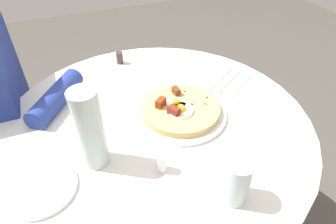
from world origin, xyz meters
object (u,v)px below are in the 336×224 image
at_px(bread_plate, 42,189).
at_px(fork, 229,81).
at_px(water_bottle, 90,130).
at_px(salt_shaker, 162,163).
at_px(dining_table, 157,155).
at_px(pizza_plate, 180,113).
at_px(person_seated, 8,135).
at_px(breakfast_pizza, 180,109).
at_px(pepper_shaker, 120,58).
at_px(water_glass, 235,181).
at_px(knife, 221,78).

xyz_separation_m(bread_plate, fork, (-0.24, 0.68, 0.00)).
height_order(water_bottle, salt_shaker, water_bottle).
xyz_separation_m(dining_table, pizza_plate, (0.01, 0.08, 0.17)).
distance_m(person_seated, breakfast_pizza, 0.73).
height_order(fork, salt_shaker, salt_shaker).
height_order(pizza_plate, pepper_shaker, pepper_shaker).
xyz_separation_m(pizza_plate, salt_shaker, (0.19, -0.14, 0.02)).
relative_size(person_seated, water_glass, 9.27).
bearing_deg(salt_shaker, water_glass, 42.55).
relative_size(knife, pepper_shaker, 3.72).
xyz_separation_m(breakfast_pizza, knife, (-0.13, 0.23, -0.02)).
height_order(bread_plate, water_glass, water_glass).
bearing_deg(dining_table, pizza_plate, 84.65).
distance_m(fork, pepper_shaker, 0.45).
xyz_separation_m(person_seated, salt_shaker, (0.55, 0.45, 0.23)).
relative_size(bread_plate, knife, 0.97).
height_order(salt_shaker, pepper_shaker, salt_shaker).
height_order(knife, water_bottle, water_bottle).
xyz_separation_m(pizza_plate, knife, (-0.13, 0.23, 0.00)).
height_order(bread_plate, fork, bread_plate).
distance_m(bread_plate, fork, 0.73).
relative_size(dining_table, knife, 5.50).
bearing_deg(pizza_plate, knife, 120.60).
bearing_deg(fork, pizza_plate, 170.05).
bearing_deg(salt_shaker, bread_plate, -99.79).
height_order(dining_table, bread_plate, bread_plate).
distance_m(person_seated, pizza_plate, 0.72).
bearing_deg(dining_table, water_bottle, -63.65).
height_order(breakfast_pizza, fork, breakfast_pizza).
height_order(person_seated, water_glass, person_seated).
xyz_separation_m(person_seated, water_glass, (0.69, 0.58, 0.27)).
height_order(breakfast_pizza, knife, breakfast_pizza).
distance_m(pizza_plate, salt_shaker, 0.24).
bearing_deg(pizza_plate, dining_table, -95.35).
relative_size(knife, salt_shaker, 3.16).
xyz_separation_m(fork, pepper_shaker, (-0.29, -0.34, 0.02)).
height_order(bread_plate, salt_shaker, salt_shaker).
height_order(dining_table, breakfast_pizza, breakfast_pizza).
distance_m(dining_table, fork, 0.39).
bearing_deg(fork, breakfast_pizza, 169.94).
xyz_separation_m(water_glass, water_bottle, (-0.24, -0.28, 0.05)).
height_order(breakfast_pizza, salt_shaker, breakfast_pizza).
distance_m(bread_plate, water_glass, 0.47).
bearing_deg(water_bottle, knife, 113.86).
distance_m(person_seated, pepper_shaker, 0.55).
height_order(pizza_plate, knife, pizza_plate).
bearing_deg(water_glass, bread_plate, -114.14).
height_order(water_glass, water_bottle, water_bottle).
bearing_deg(pizza_plate, water_bottle, -71.95).
relative_size(pizza_plate, breakfast_pizza, 1.18).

